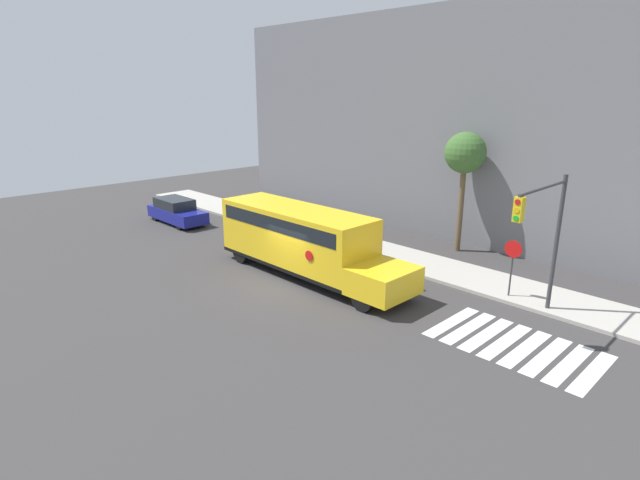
% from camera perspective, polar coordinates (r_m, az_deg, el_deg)
% --- Properties ---
extents(ground_plane, '(60.00, 60.00, 0.00)m').
position_cam_1_polar(ground_plane, '(22.29, -4.05, -5.07)').
color(ground_plane, '#3A3838').
extents(sidewalk_strip, '(44.00, 3.00, 0.15)m').
position_cam_1_polar(sidewalk_strip, '(26.66, 6.64, -1.27)').
color(sidewalk_strip, '#B2ADA3').
rests_on(sidewalk_strip, ground).
extents(building_backdrop, '(32.00, 4.00, 12.69)m').
position_cam_1_polar(building_backdrop, '(30.77, 14.92, 12.61)').
color(building_backdrop, slate).
rests_on(building_backdrop, ground).
extents(crosswalk_stripes, '(5.40, 3.20, 0.01)m').
position_cam_1_polar(crosswalk_stripes, '(18.46, 21.42, -11.09)').
color(crosswalk_stripes, white).
rests_on(crosswalk_stripes, ground).
extents(school_bus, '(10.43, 2.57, 3.09)m').
position_cam_1_polar(school_bus, '(22.91, -2.07, 0.24)').
color(school_bus, yellow).
rests_on(school_bus, ground).
extents(parked_car, '(4.77, 1.78, 1.58)m').
position_cam_1_polar(parked_car, '(33.59, -16.07, 3.19)').
color(parked_car, navy).
rests_on(parked_car, ground).
extents(stop_sign, '(0.72, 0.10, 2.52)m').
position_cam_1_polar(stop_sign, '(21.58, 21.11, -2.19)').
color(stop_sign, '#38383A').
rests_on(stop_sign, ground).
extents(traffic_light, '(0.28, 3.86, 5.37)m').
position_cam_1_polar(traffic_light, '(19.28, 24.35, 1.22)').
color(traffic_light, '#38383A').
rests_on(traffic_light, ground).
extents(tree_near_sidewalk, '(2.10, 2.10, 6.28)m').
position_cam_1_polar(tree_near_sidewalk, '(26.76, 16.24, 9.32)').
color(tree_near_sidewalk, brown).
rests_on(tree_near_sidewalk, ground).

